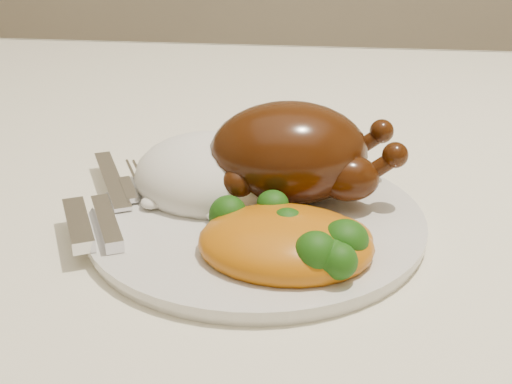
# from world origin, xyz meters

# --- Properties ---
(dining_table) EXTENTS (1.60, 0.90, 0.76)m
(dining_table) POSITION_xyz_m (0.00, 0.00, 0.67)
(dining_table) COLOR brown
(dining_table) RESTS_ON floor
(tablecloth) EXTENTS (1.73, 1.03, 0.18)m
(tablecloth) POSITION_xyz_m (0.00, 0.00, 0.74)
(tablecloth) COLOR white
(tablecloth) RESTS_ON dining_table
(dinner_plate) EXTENTS (0.27, 0.27, 0.01)m
(dinner_plate) POSITION_xyz_m (-0.13, -0.06, 0.77)
(dinner_plate) COLOR silver
(dinner_plate) RESTS_ON tablecloth
(roast_chicken) EXTENTS (0.16, 0.11, 0.08)m
(roast_chicken) POSITION_xyz_m (-0.10, -0.02, 0.82)
(roast_chicken) COLOR #411A07
(roast_chicken) RESTS_ON dinner_plate
(rice_mound) EXTENTS (0.15, 0.14, 0.07)m
(rice_mound) POSITION_xyz_m (-0.17, -0.02, 0.79)
(rice_mound) COLOR white
(rice_mound) RESTS_ON dinner_plate
(mac_and_cheese) EXTENTS (0.12, 0.10, 0.04)m
(mac_and_cheese) POSITION_xyz_m (-0.10, -0.12, 0.79)
(mac_and_cheese) COLOR orange
(mac_and_cheese) RESTS_ON dinner_plate
(cutlery) EXTENTS (0.07, 0.18, 0.01)m
(cutlery) POSITION_xyz_m (-0.24, -0.07, 0.78)
(cutlery) COLOR silver
(cutlery) RESTS_ON dinner_plate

